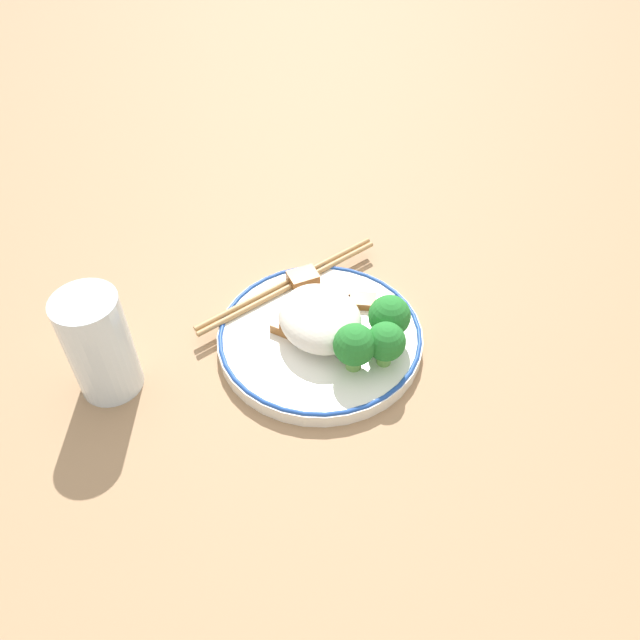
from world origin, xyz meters
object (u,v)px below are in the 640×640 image
Objects in this scene: broccoli_back_right at (389,317)px; drinking_glass at (99,345)px; chopsticks at (287,284)px; broccoli_back_left at (355,346)px; broccoli_back_center at (386,342)px; plate at (320,337)px.

drinking_glass reaches higher than broccoli_back_right.
drinking_glass is at bearing 101.07° from chopsticks.
broccoli_back_center is (-0.01, -0.03, -0.00)m from broccoli_back_left.
broccoli_back_right is at bearing -152.08° from chopsticks.
drinking_glass reaches higher than plate.
drinking_glass is at bearing 79.26° from plate.
broccoli_back_left reaches higher than broccoli_back_center.
plate is 3.93× the size of broccoli_back_right.
broccoli_back_center is at bearing 144.50° from broccoli_back_right.
chopsticks is 2.08× the size of drinking_glass.
broccoli_back_left is 0.46× the size of drinking_glass.
plate is 0.90× the size of chopsticks.
plate is at bearing 10.92° from broccoli_back_left.
drinking_glass is (-0.04, 0.21, 0.04)m from chopsticks.
broccoli_back_right is (0.03, -0.02, 0.00)m from broccoli_back_center.
broccoli_back_right is 0.23× the size of chopsticks.
broccoli_back_center is at bearing -112.34° from drinking_glass.
broccoli_back_left is at bearing 110.44° from broccoli_back_right.
chopsticks is (0.12, 0.06, -0.03)m from broccoli_back_right.
chopsticks is at bearing 27.92° from broccoli_back_right.
broccoli_back_left is 0.03m from broccoli_back_center.
drinking_glass reaches higher than chopsticks.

